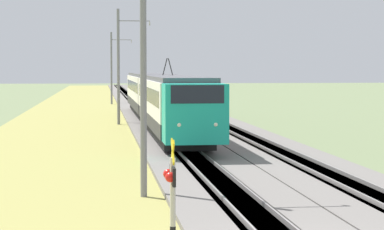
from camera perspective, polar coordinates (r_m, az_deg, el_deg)
name	(u,v)px	position (r m, az deg, el deg)	size (l,w,h in m)	color
ballast_main	(149,116)	(66.32, -3.32, -0.11)	(240.00, 4.40, 0.30)	slate
ballast_adjacent	(199,116)	(66.76, 0.51, -0.08)	(240.00, 4.40, 0.30)	slate
track_main	(149,116)	(66.32, -3.32, -0.10)	(240.00, 1.57, 0.45)	#4C4238
track_adjacent	(199,116)	(66.76, 0.51, -0.07)	(240.00, 1.57, 0.45)	#4C4238
grass_verge	(74,118)	(66.22, -9.00, -0.23)	(240.00, 10.05, 0.12)	#99934C
passenger_train	(159,96)	(54.85, -2.55, 1.44)	(43.13, 3.00, 5.05)	#19A88E
crossing_signal_near	(172,200)	(14.70, -1.54, -6.52)	(0.70, 0.23, 3.06)	beige
catenary_mast_near	(145,67)	(24.92, -3.60, 3.64)	(0.22, 2.56, 8.62)	slate
catenary_mast_mid	(119,66)	(57.30, -5.58, 3.76)	(0.22, 2.56, 8.92)	slate
catenary_mast_far	(112,68)	(89.70, -6.12, 3.62)	(0.22, 2.56, 8.69)	slate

